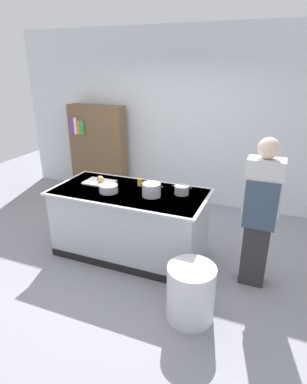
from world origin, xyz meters
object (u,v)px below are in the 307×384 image
(stock_pot, at_px, (151,190))
(person_chef, at_px, (260,211))
(bookshelf, at_px, (98,150))
(sauce_pan, at_px, (182,190))
(onion, at_px, (100,179))
(mixing_bowl, at_px, (109,189))
(trash_bin, at_px, (191,293))
(juice_cup, at_px, (140,182))

(stock_pot, xyz_separation_m, person_chef, (1.27, 0.01, -0.07))
(stock_pot, relative_size, bookshelf, 0.17)
(stock_pot, relative_size, sauce_pan, 1.20)
(bookshelf, bearing_deg, onion, -57.98)
(sauce_pan, height_order, person_chef, person_chef)
(mixing_bowl, height_order, person_chef, person_chef)
(onion, bearing_deg, sauce_pan, 3.04)
(sauce_pan, height_order, trash_bin, sauce_pan)
(juice_cup, xyz_separation_m, bookshelf, (-1.59, 1.57, -0.10))
(mixing_bowl, height_order, juice_cup, juice_cup)
(trash_bin, bearing_deg, bookshelf, 134.56)
(juice_cup, xyz_separation_m, trash_bin, (1.03, -1.08, -0.66))
(juice_cup, bearing_deg, person_chef, -9.57)
(sauce_pan, height_order, juice_cup, sauce_pan)
(sauce_pan, relative_size, juice_cup, 2.44)
(onion, relative_size, person_chef, 0.05)
(sauce_pan, distance_m, person_chef, 0.96)
(stock_pot, bearing_deg, mixing_bowl, -171.04)
(mixing_bowl, relative_size, juice_cup, 2.33)
(mixing_bowl, bearing_deg, trash_bin, -29.17)
(stock_pot, xyz_separation_m, trash_bin, (0.75, -0.81, -0.69))
(stock_pot, height_order, trash_bin, stock_pot)
(person_chef, relative_size, bookshelf, 1.01)
(bookshelf, bearing_deg, stock_pot, -44.73)
(sauce_pan, relative_size, trash_bin, 0.42)
(stock_pot, bearing_deg, onion, 170.21)
(mixing_bowl, distance_m, juice_cup, 0.45)
(sauce_pan, relative_size, bookshelf, 0.14)
(juice_cup, bearing_deg, stock_pot, -44.72)
(sauce_pan, height_order, bookshelf, bookshelf)
(onion, relative_size, trash_bin, 0.16)
(onion, distance_m, bookshelf, 2.02)
(sauce_pan, distance_m, bookshelf, 2.74)
(juice_cup, xyz_separation_m, person_chef, (1.54, -0.26, -0.04))
(sauce_pan, relative_size, person_chef, 0.14)
(trash_bin, bearing_deg, mixing_bowl, 150.83)
(sauce_pan, bearing_deg, trash_bin, -66.85)
(trash_bin, bearing_deg, juice_cup, 133.51)
(juice_cup, bearing_deg, onion, -165.13)
(person_chef, bearing_deg, bookshelf, 57.25)
(person_chef, bearing_deg, sauce_pan, 76.67)
(person_chef, bearing_deg, trash_bin, 145.54)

